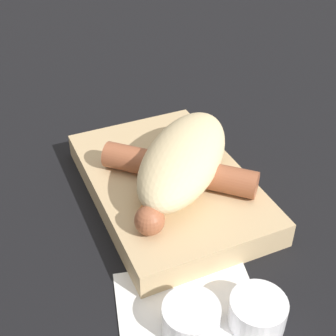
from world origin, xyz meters
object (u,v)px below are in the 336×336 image
food_tray (168,185)px  condiment_cup_near (191,320)px  sausage (179,169)px  bread_roll (183,158)px  condiment_cup_far (258,313)px

food_tray → condiment_cup_near: food_tray is taller
sausage → condiment_cup_near: size_ratio=3.11×
bread_roll → sausage: (0.00, -0.01, -0.01)m
sausage → condiment_cup_far: bearing=-2.1°
bread_roll → sausage: 0.01m
bread_roll → condiment_cup_near: size_ratio=3.74×
bread_roll → condiment_cup_near: bread_roll is taller
condiment_cup_far → condiment_cup_near: bearing=-107.7°
bread_roll → condiment_cup_far: bearing=-4.1°
food_tray → sausage: (0.01, 0.01, 0.03)m
bread_roll → condiment_cup_far: size_ratio=3.74×
sausage → bread_roll: bearing=100.8°
condiment_cup_far → food_tray: bearing=-179.8°
condiment_cup_near → condiment_cup_far: (0.02, 0.06, 0.00)m
food_tray → bread_roll: bearing=48.7°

